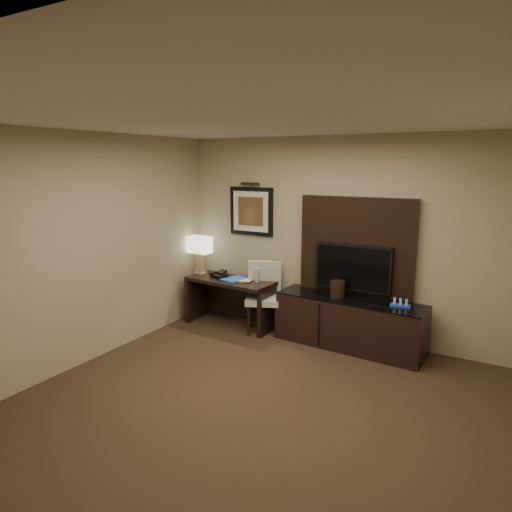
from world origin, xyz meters
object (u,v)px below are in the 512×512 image
Objects in this scene: desk at (231,302)px; tv at (353,267)px; desk_chair at (263,299)px; desk_phone at (219,274)px; water_bottle at (257,275)px; credenza at (349,323)px; ice_bucket at (338,289)px; minibar_tray at (400,303)px; table_lamp at (200,255)px.

desk is 1.87m from tv.
desk_phone is at bearing 154.63° from desk_chair.
desk_chair is at bearing -21.92° from water_bottle.
ice_bucket is at bearing -172.33° from credenza.
water_bottle is 1.98m from minibar_tray.
desk is at bearing -6.67° from table_lamp.
table_lamp is 2.65× the size of ice_bucket.
desk_phone is at bearing -174.56° from credenza.
minibar_tray is (0.63, -0.01, 0.37)m from credenza.
water_bottle reaches higher than desk_phone.
credenza is (1.77, 0.06, -0.02)m from desk.
ice_bucket is 0.80m from minibar_tray.
tv is at bearing 105.99° from credenza.
table_lamp reaches higher than credenza.
desk_chair is 1.08m from ice_bucket.
desk_chair reaches higher than minibar_tray.
credenza is 8.94× the size of ice_bucket.
credenza is 1.23m from desk_chair.
ice_bucket is (1.80, 0.04, 0.01)m from desk_phone.
tv is 4.31× the size of minibar_tray.
ice_bucket is at bearing -124.73° from tv.
ice_bucket is (-0.17, -0.01, 0.43)m from credenza.
desk_phone is 1.05× the size of water_bottle.
minibar_tray reaches higher than credenza.
water_bottle is at bearing 19.65° from desk_phone.
ice_bucket is at bearing 17.96° from desk_phone.
credenza is at bearing -77.93° from tv.
table_lamp reaches higher than desk_phone.
desk is 2.42m from minibar_tray.
ice_bucket reaches higher than desk.
desk_chair is (-1.18, -0.25, -0.53)m from tv.
table_lamp is (-2.32, -0.17, -0.04)m from tv.
desk is 1.66m from ice_bucket.
table_lamp is 2.70× the size of desk_phone.
desk is 2.32× the size of table_lamp.
desk is at bearing -174.06° from credenza.
credenza is 2.02m from desk_phone.
minibar_tray is at bearing -0.38° from table_lamp.
desk_phone is 0.98× the size of ice_bucket.
desk_chair is at bearing 3.15° from desk.
tv is 1.79× the size of table_lamp.
tv is 1.97m from desk_phone.
water_bottle reaches higher than desk.
ice_bucket reaches higher than minibar_tray.
desk_chair is at bearing 14.94° from desk_phone.
credenza is 1.43m from water_bottle.
desk_phone is at bearing -178.52° from desk.
desk_chair is 4.72× the size of desk_phone.
minibar_tray is (2.40, 0.05, 0.35)m from desk.
desk_phone is at bearing -178.70° from ice_bucket.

